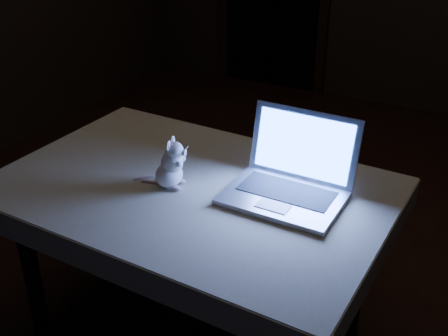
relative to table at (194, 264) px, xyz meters
The scene contains 5 objects.
floor 0.74m from the table, 85.13° to the left, with size 5.00×5.00×0.00m, color black.
table is the anchor object (origin of this frame).
tablecloth 0.34m from the table, 21.53° to the right, with size 1.48×0.99×0.11m, color beige, non-canonical shape.
laptop 0.63m from the table, ahead, with size 0.42×0.37×0.29m, color #B5B5BA, non-canonical shape.
plush_mouse 0.48m from the table, 148.75° to the right, with size 0.14×0.14×0.20m, color white, non-canonical shape.
Camera 1 is at (0.94, -2.22, 1.81)m, focal length 45.00 mm.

